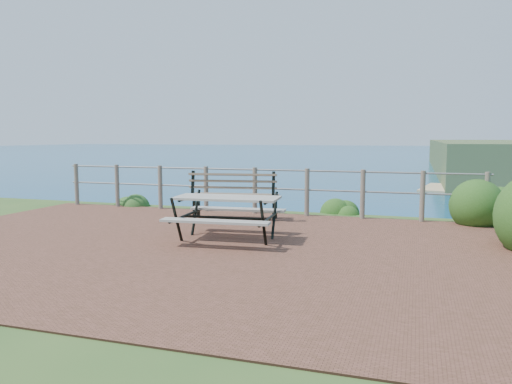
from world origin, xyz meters
TOP-DOWN VIEW (x-y plane):
  - ground at (0.00, 0.00)m, footprint 10.00×7.00m
  - ocean at (0.00, 200.00)m, footprint 1200.00×1200.00m
  - safety_railing at (0.00, 3.35)m, footprint 9.40×0.10m
  - picnic_table at (0.45, 0.53)m, footprint 1.71×1.44m
  - park_bench at (-0.16, 2.53)m, footprint 1.80×0.71m
  - shrub_right_edge at (4.55, 3.59)m, footprint 1.12×1.12m
  - shrub_lip_west at (-3.36, 3.73)m, footprint 0.70×0.70m
  - shrub_lip_east at (1.78, 4.11)m, footprint 0.76×0.76m

SIDE VIEW (x-z plane):
  - ground at x=0.00m, z-range -0.06..0.06m
  - ocean at x=0.00m, z-range 0.00..0.00m
  - shrub_right_edge at x=4.55m, z-range -0.80..0.80m
  - shrub_lip_west at x=-3.36m, z-range -0.20..0.20m
  - shrub_lip_east at x=1.78m, z-range -0.25..0.25m
  - picnic_table at x=0.45m, z-range 0.10..0.80m
  - safety_railing at x=0.00m, z-range 0.07..1.07m
  - park_bench at x=-0.16m, z-range 0.16..1.14m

